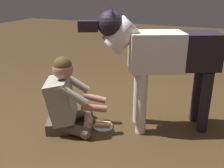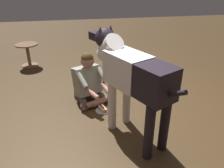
# 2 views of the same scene
# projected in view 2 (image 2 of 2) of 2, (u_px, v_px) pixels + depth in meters

# --- Properties ---
(ground_plane) EXTENTS (16.04, 16.04, 0.00)m
(ground_plane) POSITION_uv_depth(u_px,v_px,m) (122.00, 120.00, 3.10)
(ground_plane) COLOR #3F2C18
(person_sitting_on_floor) EXTENTS (0.72, 0.62, 0.81)m
(person_sitting_on_floor) POSITION_uv_depth(u_px,v_px,m) (89.00, 82.00, 3.46)
(person_sitting_on_floor) COLOR #4F453B
(person_sitting_on_floor) RESTS_ON ground
(large_dog) EXTENTS (1.47, 0.80, 1.29)m
(large_dog) POSITION_uv_depth(u_px,v_px,m) (131.00, 74.00, 2.52)
(large_dog) COLOR silver
(large_dog) RESTS_ON ground
(hot_dog_on_plate) EXTENTS (0.22, 0.22, 0.06)m
(hot_dog_on_plate) POSITION_uv_depth(u_px,v_px,m) (103.00, 109.00, 3.32)
(hot_dog_on_plate) COLOR silver
(hot_dog_on_plate) RESTS_ON ground
(round_side_table) EXTENTS (0.47, 0.47, 0.50)m
(round_side_table) POSITION_uv_depth(u_px,v_px,m) (28.00, 53.00, 4.84)
(round_side_table) COLOR brown
(round_side_table) RESTS_ON ground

